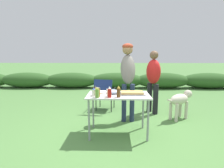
% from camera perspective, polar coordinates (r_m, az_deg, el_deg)
% --- Properties ---
extents(ground_plane, '(60.00, 60.00, 0.00)m').
position_cam_1_polar(ground_plane, '(3.35, 2.01, -15.86)').
color(ground_plane, '#4C7A3D').
extents(shrub_hedge, '(14.40, 0.90, 0.67)m').
position_cam_1_polar(shrub_hedge, '(7.72, 1.65, 1.22)').
color(shrub_hedge, '#2D5623').
rests_on(shrub_hedge, ground).
extents(folding_table, '(1.10, 0.64, 0.74)m').
position_cam_1_polar(folding_table, '(3.12, 2.08, -4.79)').
color(folding_table, silver).
rests_on(folding_table, ground).
extents(food_tray, '(0.44, 0.24, 0.06)m').
position_cam_1_polar(food_tray, '(3.10, 6.58, -2.99)').
color(food_tray, '#9E9EA3').
rests_on(food_tray, folding_table).
extents(plate_stack, '(0.23, 0.23, 0.03)m').
position_cam_1_polar(plate_stack, '(3.24, -3.43, -2.66)').
color(plate_stack, white).
rests_on(plate_stack, folding_table).
extents(mixing_bowl, '(0.21, 0.21, 0.08)m').
position_cam_1_polar(mixing_bowl, '(3.15, 0.28, -2.50)').
color(mixing_bowl, '#99B2CC').
rests_on(mixing_bowl, folding_table).
extents(paper_cup_stack, '(0.08, 0.08, 0.12)m').
position_cam_1_polar(paper_cup_stack, '(2.95, -0.99, -2.86)').
color(paper_cup_stack, white).
rests_on(paper_cup_stack, folding_table).
extents(hot_sauce_bottle, '(0.08, 0.08, 0.17)m').
position_cam_1_polar(hot_sauce_bottle, '(3.07, -5.46, -2.09)').
color(hot_sauce_bottle, '#CC4214').
rests_on(hot_sauce_bottle, folding_table).
extents(mayo_bottle, '(0.06, 0.06, 0.15)m').
position_cam_1_polar(mayo_bottle, '(2.98, -5.96, -2.63)').
color(mayo_bottle, silver).
rests_on(mayo_bottle, folding_table).
extents(spice_jar, '(0.06, 0.06, 0.16)m').
position_cam_1_polar(spice_jar, '(2.93, -4.46, -2.72)').
color(spice_jar, '#B2893D').
rests_on(spice_jar, folding_table).
extents(beer_bottle, '(0.06, 0.06, 0.19)m').
position_cam_1_polar(beer_bottle, '(2.88, 2.21, -2.54)').
color(beer_bottle, brown).
rests_on(beer_bottle, folding_table).
extents(ketchup_bottle, '(0.06, 0.06, 0.18)m').
position_cam_1_polar(ketchup_bottle, '(2.87, -0.80, -2.68)').
color(ketchup_bottle, red).
rests_on(ketchup_bottle, folding_table).
extents(relish_jar, '(0.06, 0.06, 0.16)m').
position_cam_1_polar(relish_jar, '(2.86, -4.89, -2.95)').
color(relish_jar, olive).
rests_on(relish_jar, folding_table).
extents(standing_person_in_gray_fleece, '(0.33, 0.48, 1.69)m').
position_cam_1_polar(standing_person_in_gray_fleece, '(3.80, 5.21, 4.27)').
color(standing_person_in_gray_fleece, '#232D4C').
rests_on(standing_person_in_gray_fleece, ground).
extents(standing_person_in_dark_puffer, '(0.45, 0.49, 1.54)m').
position_cam_1_polar(standing_person_in_dark_puffer, '(4.38, 13.31, 2.32)').
color(standing_person_in_dark_puffer, black).
rests_on(standing_person_in_dark_puffer, ground).
extents(dog, '(0.74, 0.56, 0.64)m').
position_cam_1_polar(dog, '(4.23, 21.46, -4.92)').
color(dog, beige).
rests_on(dog, ground).
extents(camp_chair_green_behind_table, '(0.56, 0.66, 0.83)m').
position_cam_1_polar(camp_chair_green_behind_table, '(4.50, -2.53, -2.94)').
color(camp_chair_green_behind_table, navy).
rests_on(camp_chair_green_behind_table, ground).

